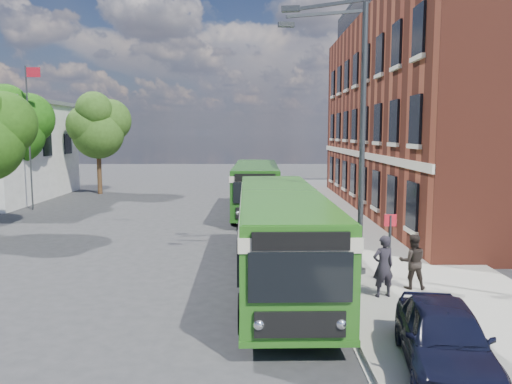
{
  "coord_description": "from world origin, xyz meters",
  "views": [
    {
      "loc": [
        1.65,
        -18.48,
        4.88
      ],
      "look_at": [
        1.71,
        4.06,
        2.2
      ],
      "focal_mm": 35.0,
      "sensor_mm": 36.0,
      "label": 1
    }
  ],
  "objects_px": {
    "bus_front": "(281,228)",
    "parked_car": "(444,337)",
    "bus_rear": "(256,184)",
    "street_lamp": "(351,136)"
  },
  "relations": [
    {
      "from": "bus_front",
      "to": "parked_car",
      "type": "relative_size",
      "value": 2.92
    },
    {
      "from": "parked_car",
      "to": "bus_rear",
      "type": "bearing_deg",
      "value": 109.69
    },
    {
      "from": "street_lamp",
      "to": "bus_rear",
      "type": "xyz_separation_m",
      "value": [
        -3.11,
        13.08,
        -2.96
      ]
    },
    {
      "from": "street_lamp",
      "to": "bus_front",
      "type": "bearing_deg",
      "value": -161.93
    },
    {
      "from": "street_lamp",
      "to": "bus_rear",
      "type": "height_order",
      "value": "street_lamp"
    },
    {
      "from": "bus_front",
      "to": "parked_car",
      "type": "height_order",
      "value": "bus_front"
    },
    {
      "from": "street_lamp",
      "to": "parked_car",
      "type": "xyz_separation_m",
      "value": [
        0.59,
        -7.0,
        -3.95
      ]
    },
    {
      "from": "bus_front",
      "to": "parked_car",
      "type": "bearing_deg",
      "value": -64.71
    },
    {
      "from": "bus_front",
      "to": "bus_rear",
      "type": "xyz_separation_m",
      "value": [
        -0.75,
        13.85,
        -0.0
      ]
    },
    {
      "from": "street_lamp",
      "to": "bus_rear",
      "type": "distance_m",
      "value": 13.76
    }
  ]
}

